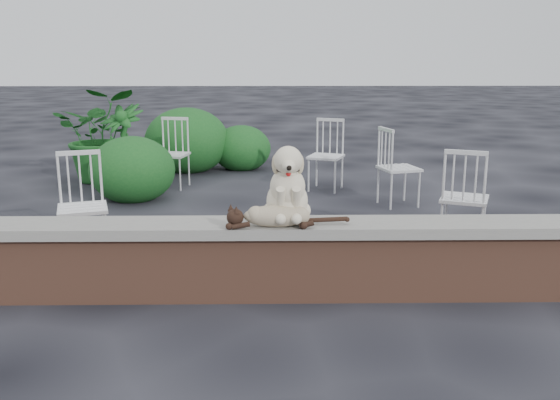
{
  "coord_description": "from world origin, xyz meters",
  "views": [
    {
      "loc": [
        -0.43,
        -4.29,
        1.79
      ],
      "look_at": [
        -0.36,
        0.2,
        0.7
      ],
      "focal_mm": 38.91,
      "sensor_mm": 36.0,
      "label": 1
    }
  ],
  "objects_px": {
    "chair_b": "(171,153)",
    "chair_a": "(82,206)",
    "dog": "(287,182)",
    "chair_e": "(399,167)",
    "chair_c": "(465,197)",
    "potted_plant_a": "(101,135)",
    "potted_plant_b": "(123,146)",
    "chair_d": "(326,155)",
    "cat": "(276,215)"
  },
  "relations": [
    {
      "from": "chair_b",
      "to": "chair_e",
      "type": "relative_size",
      "value": 1.0
    },
    {
      "from": "cat",
      "to": "chair_d",
      "type": "distance_m",
      "value": 3.84
    },
    {
      "from": "chair_b",
      "to": "chair_a",
      "type": "xyz_separation_m",
      "value": [
        -0.32,
        -2.9,
        0.0
      ]
    },
    {
      "from": "dog",
      "to": "cat",
      "type": "height_order",
      "value": "dog"
    },
    {
      "from": "dog",
      "to": "chair_e",
      "type": "relative_size",
      "value": 0.63
    },
    {
      "from": "chair_e",
      "to": "potted_plant_a",
      "type": "height_order",
      "value": "potted_plant_a"
    },
    {
      "from": "chair_a",
      "to": "potted_plant_a",
      "type": "relative_size",
      "value": 0.71
    },
    {
      "from": "cat",
      "to": "potted_plant_b",
      "type": "bearing_deg",
      "value": 116.0
    },
    {
      "from": "potted_plant_a",
      "to": "potted_plant_b",
      "type": "relative_size",
      "value": 1.17
    },
    {
      "from": "dog",
      "to": "chair_e",
      "type": "xyz_separation_m",
      "value": [
        1.41,
        2.76,
        -0.4
      ]
    },
    {
      "from": "dog",
      "to": "cat",
      "type": "xyz_separation_m",
      "value": [
        -0.08,
        -0.15,
        -0.2
      ]
    },
    {
      "from": "dog",
      "to": "potted_plant_a",
      "type": "height_order",
      "value": "potted_plant_a"
    },
    {
      "from": "chair_d",
      "to": "potted_plant_b",
      "type": "xyz_separation_m",
      "value": [
        -2.73,
        0.22,
        0.09
      ]
    },
    {
      "from": "chair_d",
      "to": "chair_e",
      "type": "bearing_deg",
      "value": -25.75
    },
    {
      "from": "dog",
      "to": "potted_plant_a",
      "type": "xyz_separation_m",
      "value": [
        -2.53,
        4.27,
        -0.21
      ]
    },
    {
      "from": "chair_a",
      "to": "chair_c",
      "type": "bearing_deg",
      "value": -12.22
    },
    {
      "from": "cat",
      "to": "potted_plant_a",
      "type": "distance_m",
      "value": 5.05
    },
    {
      "from": "dog",
      "to": "chair_b",
      "type": "height_order",
      "value": "dog"
    },
    {
      "from": "chair_b",
      "to": "chair_d",
      "type": "distance_m",
      "value": 2.09
    },
    {
      "from": "cat",
      "to": "chair_c",
      "type": "height_order",
      "value": "chair_c"
    },
    {
      "from": "chair_d",
      "to": "potted_plant_b",
      "type": "height_order",
      "value": "potted_plant_b"
    },
    {
      "from": "chair_c",
      "to": "potted_plant_b",
      "type": "xyz_separation_m",
      "value": [
        -3.83,
        2.62,
        0.09
      ]
    },
    {
      "from": "chair_a",
      "to": "chair_c",
      "type": "relative_size",
      "value": 1.0
    },
    {
      "from": "chair_c",
      "to": "potted_plant_a",
      "type": "relative_size",
      "value": 0.71
    },
    {
      "from": "chair_a",
      "to": "chair_c",
      "type": "xyz_separation_m",
      "value": [
        3.5,
        0.32,
        0.0
      ]
    },
    {
      "from": "potted_plant_a",
      "to": "dog",
      "type": "bearing_deg",
      "value": -59.35
    },
    {
      "from": "dog",
      "to": "chair_d",
      "type": "height_order",
      "value": "dog"
    },
    {
      "from": "chair_d",
      "to": "potted_plant_a",
      "type": "bearing_deg",
      "value": -170.4
    },
    {
      "from": "dog",
      "to": "chair_b",
      "type": "distance_m",
      "value": 4.1
    },
    {
      "from": "chair_b",
      "to": "chair_a",
      "type": "height_order",
      "value": "same"
    },
    {
      "from": "cat",
      "to": "chair_c",
      "type": "relative_size",
      "value": 1.12
    },
    {
      "from": "chair_c",
      "to": "potted_plant_a",
      "type": "height_order",
      "value": "potted_plant_a"
    },
    {
      "from": "chair_a",
      "to": "potted_plant_a",
      "type": "height_order",
      "value": "potted_plant_a"
    },
    {
      "from": "dog",
      "to": "chair_d",
      "type": "distance_m",
      "value": 3.69
    },
    {
      "from": "chair_d",
      "to": "potted_plant_a",
      "type": "height_order",
      "value": "potted_plant_a"
    },
    {
      "from": "dog",
      "to": "chair_e",
      "type": "height_order",
      "value": "dog"
    },
    {
      "from": "cat",
      "to": "chair_a",
      "type": "relative_size",
      "value": 1.12
    },
    {
      "from": "cat",
      "to": "chair_a",
      "type": "xyz_separation_m",
      "value": [
        -1.71,
        1.05,
        -0.2
      ]
    },
    {
      "from": "potted_plant_a",
      "to": "potted_plant_b",
      "type": "bearing_deg",
      "value": -46.4
    },
    {
      "from": "cat",
      "to": "chair_e",
      "type": "xyz_separation_m",
      "value": [
        1.49,
        2.91,
        -0.2
      ]
    },
    {
      "from": "chair_d",
      "to": "chair_c",
      "type": "height_order",
      "value": "same"
    },
    {
      "from": "chair_b",
      "to": "potted_plant_b",
      "type": "height_order",
      "value": "potted_plant_b"
    },
    {
      "from": "chair_a",
      "to": "potted_plant_a",
      "type": "distance_m",
      "value": 3.46
    },
    {
      "from": "chair_d",
      "to": "potted_plant_a",
      "type": "xyz_separation_m",
      "value": [
        -3.14,
        0.65,
        0.19
      ]
    },
    {
      "from": "chair_b",
      "to": "chair_c",
      "type": "xyz_separation_m",
      "value": [
        3.18,
        -2.59,
        0.0
      ]
    },
    {
      "from": "chair_b",
      "to": "potted_plant_b",
      "type": "distance_m",
      "value": 0.66
    },
    {
      "from": "dog",
      "to": "chair_c",
      "type": "height_order",
      "value": "dog"
    },
    {
      "from": "potted_plant_b",
      "to": "chair_a",
      "type": "bearing_deg",
      "value": -83.61
    },
    {
      "from": "chair_c",
      "to": "potted_plant_a",
      "type": "bearing_deg",
      "value": -13.11
    },
    {
      "from": "dog",
      "to": "chair_d",
      "type": "xyz_separation_m",
      "value": [
        0.61,
        3.62,
        -0.4
      ]
    }
  ]
}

